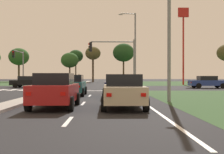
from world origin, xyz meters
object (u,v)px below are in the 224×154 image
Objects in this scene: fastfood_pole_sign at (183,29)px; treeline_fourth at (76,56)px; street_lamp_second at (134,46)px; car_blue_fourth at (208,82)px; traffic_signal_near_right at (117,55)px; treeline_fifth at (93,54)px; car_maroon_fifth at (77,79)px; car_navy_eighth at (118,86)px; street_lamp_near at (169,11)px; treeline_second at (19,57)px; car_teal_second at (72,85)px; pedestrian_at_median at (79,78)px; car_red_seventh at (55,90)px; car_white_near at (64,80)px; traffic_signal_far_left at (19,61)px; treeline_sixth at (124,53)px; car_beige_third at (123,91)px; treeline_third at (70,60)px; car_black_sixth at (28,82)px.

treeline_fourth is (-20.66, 21.32, -3.15)m from fastfood_pole_sign.
treeline_fourth is (-10.99, 33.66, 1.06)m from street_lamp_second.
treeline_fourth is (-19.87, 35.18, 5.55)m from car_blue_fourth.
treeline_fifth reaches higher than traffic_signal_near_right.
car_maroon_fifth is 1.00× the size of car_navy_eighth.
treeline_second is (-25.57, 54.28, 0.96)m from street_lamp_near.
pedestrian_at_median reaches higher than car_teal_second.
fastfood_pole_sign reaches higher than car_maroon_fifth.
car_red_seventh is at bearing 94.80° from car_maroon_fifth.
car_white_near is 21.45m from car_maroon_fifth.
car_navy_eighth is at bearing 63.79° from car_red_seventh.
treeline_sixth is at bearing 59.80° from traffic_signal_far_left.
treeline_fifth is (-4.01, 54.44, 6.04)m from car_beige_third.
car_beige_third is 0.83× the size of traffic_signal_near_right.
car_beige_third is 23.07m from street_lamp_second.
traffic_signal_far_left is (-5.35, -6.35, 2.79)m from car_white_near.
car_beige_third is 0.46× the size of treeline_sixth.
treeline_fourth is (-4.93, 47.64, 5.51)m from car_teal_second.
treeline_third is at bearing -172.59° from treeline_fifth.
treeline_fifth is at bearing 97.71° from street_lamp_near.
car_black_sixth is at bearing 124.49° from street_lamp_near.
fastfood_pole_sign is at bearing 66.38° from car_navy_eighth.
car_black_sixth is 0.52× the size of treeline_second.
car_beige_third is at bearing -68.56° from treeline_second.
car_white_near is at bearing -85.24° from treeline_third.
car_navy_eighth is (-11.57, -14.39, 0.05)m from car_blue_fourth.
treeline_second is 18.97m from treeline_fifth.
car_navy_eighth is at bearing -99.59° from street_lamp_second.
street_lamp_second is (5.86, 22.34, 4.43)m from car_red_seventh.
car_teal_second is 16.81m from car_black_sixth.
traffic_signal_near_right is 0.56× the size of street_lamp_second.
car_navy_eighth is 27.69m from pedestrian_at_median.
car_black_sixth is (-7.51, 15.03, -0.04)m from car_teal_second.
car_white_near is 8.76m from traffic_signal_far_left.
car_navy_eighth is at bearing -80.49° from treeline_fourth.
traffic_signal_far_left is at bearing 110.22° from car_red_seventh.
car_red_seventh is 0.80× the size of traffic_signal_near_right.
street_lamp_second reaches higher than car_white_near.
car_navy_eighth is 16.73m from street_lamp_second.
street_lamp_near is 1.13× the size of treeline_second.
traffic_signal_far_left is 2.98× the size of pedestrian_at_median.
fastfood_pole_sign is at bearing -45.89° from treeline_fourth.
treeline_second is (-35.04, 22.92, -3.18)m from fastfood_pole_sign.
street_lamp_second is (2.69, 15.91, 4.43)m from car_navy_eighth.
street_lamp_second is 32.70m from treeline_fifth.
car_maroon_fifth is at bearing 174.33° from car_black_sixth.
car_blue_fourth is 0.35× the size of fastfood_pole_sign.
car_black_sixth is 0.47× the size of treeline_sixth.
car_beige_third is 56.02m from treeline_sixth.
treeline_fifth is (3.77, 20.91, 6.06)m from car_white_near.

